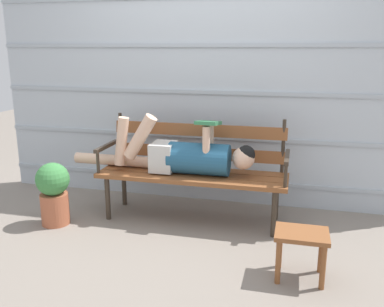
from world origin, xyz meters
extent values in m
plane|color=gray|center=(0.00, 0.00, 0.00)|extent=(12.00, 12.00, 0.00)
cube|color=#B2BCC6|center=(0.00, 0.69, 1.30)|extent=(4.27, 0.06, 2.60)
cube|color=#A3ADB7|center=(0.00, 0.66, 0.22)|extent=(4.27, 0.02, 0.04)
cube|color=#A3ADB7|center=(0.00, 0.66, 0.65)|extent=(4.27, 0.02, 0.04)
cube|color=#A3ADB7|center=(0.00, 0.66, 1.08)|extent=(4.27, 0.02, 0.04)
cube|color=#A3ADB7|center=(0.00, 0.66, 1.52)|extent=(4.27, 0.02, 0.04)
cube|color=brown|center=(0.00, -0.01, 0.41)|extent=(1.65, 0.15, 0.04)
cube|color=brown|center=(0.00, 0.14, 0.41)|extent=(1.65, 0.15, 0.04)
cube|color=brown|center=(0.00, 0.30, 0.41)|extent=(1.65, 0.15, 0.04)
cube|color=brown|center=(0.00, 0.37, 0.56)|extent=(1.58, 0.05, 0.11)
cube|color=brown|center=(0.00, 0.37, 0.77)|extent=(1.58, 0.05, 0.11)
cylinder|color=#382D23|center=(-0.76, 0.37, 0.66)|extent=(0.03, 0.03, 0.47)
cylinder|color=#382D23|center=(0.76, 0.37, 0.66)|extent=(0.03, 0.03, 0.47)
cylinder|color=#382D23|center=(-0.73, -0.04, 0.20)|extent=(0.04, 0.04, 0.39)
cylinder|color=#382D23|center=(0.73, -0.04, 0.20)|extent=(0.04, 0.04, 0.39)
cylinder|color=#382D23|center=(-0.73, 0.33, 0.20)|extent=(0.04, 0.04, 0.39)
cylinder|color=#382D23|center=(0.73, 0.33, 0.20)|extent=(0.04, 0.04, 0.39)
cube|color=#382D23|center=(-0.80, 0.14, 0.63)|extent=(0.04, 0.44, 0.03)
cylinder|color=#382D23|center=(-0.80, -0.04, 0.53)|extent=(0.03, 0.03, 0.20)
cube|color=#382D23|center=(0.80, 0.14, 0.63)|extent=(0.04, 0.44, 0.03)
cylinder|color=#382D23|center=(0.80, -0.04, 0.53)|extent=(0.03, 0.03, 0.20)
cylinder|color=#23567A|center=(0.06, 0.14, 0.56)|extent=(0.52, 0.27, 0.27)
cube|color=silver|center=(-0.26, 0.14, 0.56)|extent=(0.20, 0.26, 0.25)
sphere|color=beige|center=(0.44, 0.14, 0.59)|extent=(0.19, 0.19, 0.19)
sphere|color=black|center=(0.46, 0.14, 0.63)|extent=(0.16, 0.16, 0.16)
cylinder|color=beige|center=(-0.45, 0.08, 0.74)|extent=(0.31, 0.11, 0.42)
cylinder|color=beige|center=(-0.62, 0.08, 0.69)|extent=(0.15, 0.09, 0.44)
cylinder|color=beige|center=(-0.74, 0.20, 0.48)|extent=(0.81, 0.10, 0.10)
cylinder|color=beige|center=(0.14, 0.06, 0.72)|extent=(0.06, 0.06, 0.30)
cylinder|color=beige|center=(0.14, 0.22, 0.72)|extent=(0.06, 0.06, 0.30)
cube|color=#337A4C|center=(0.14, 0.14, 0.88)|extent=(0.19, 0.26, 0.06)
cube|color=brown|center=(0.93, -0.63, 0.31)|extent=(0.35, 0.27, 0.03)
cylinder|color=brown|center=(0.80, -0.74, 0.15)|extent=(0.04, 0.04, 0.30)
cylinder|color=brown|center=(1.07, -0.74, 0.15)|extent=(0.04, 0.04, 0.30)
cylinder|color=brown|center=(0.80, -0.52, 0.15)|extent=(0.04, 0.04, 0.30)
cylinder|color=brown|center=(1.07, -0.52, 0.15)|extent=(0.04, 0.04, 0.30)
cylinder|color=#AD5B3D|center=(-1.13, -0.24, 0.14)|extent=(0.24, 0.24, 0.28)
sphere|color=#3D8442|center=(-1.13, -0.24, 0.41)|extent=(0.28, 0.28, 0.28)
camera|label=1|loc=(0.85, -3.22, 1.49)|focal=38.89mm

